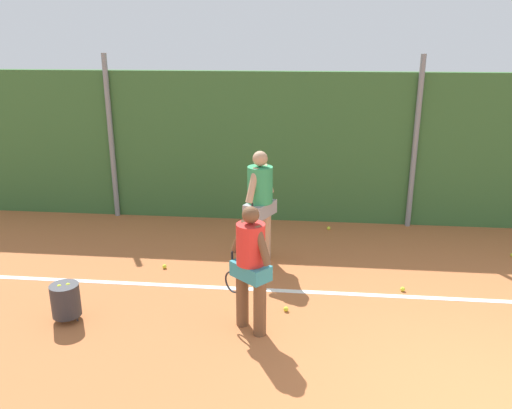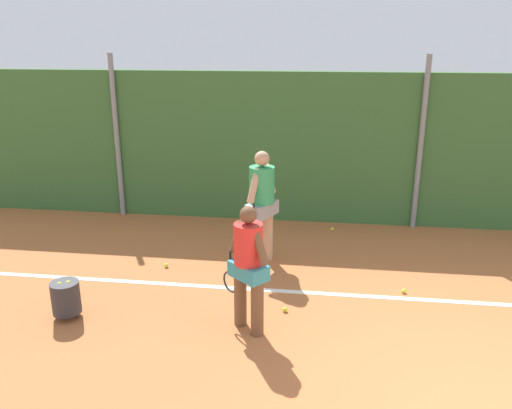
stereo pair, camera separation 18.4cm
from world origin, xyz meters
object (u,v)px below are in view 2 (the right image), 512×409
at_px(player_midcourt, 262,202).
at_px(tennis_ball_7, 333,229).
at_px(tennis_ball_5, 166,265).
at_px(tennis_ball_8, 404,291).
at_px(tennis_ball_9, 285,309).
at_px(ball_hopper, 66,297).
at_px(player_foreground_near, 248,263).

bearing_deg(player_midcourt, tennis_ball_7, 169.39).
bearing_deg(tennis_ball_5, player_midcourt, 14.94).
xyz_separation_m(tennis_ball_8, tennis_ball_9, (-1.63, -0.74, 0.00)).
height_order(ball_hopper, tennis_ball_5, ball_hopper).
bearing_deg(tennis_ball_8, tennis_ball_9, -155.50).
xyz_separation_m(tennis_ball_7, tennis_ball_8, (0.98, -2.38, 0.00)).
relative_size(ball_hopper, tennis_ball_9, 7.78).
distance_m(player_foreground_near, player_midcourt, 2.01).
bearing_deg(tennis_ball_9, ball_hopper, -169.34).
relative_size(tennis_ball_5, tennis_ball_8, 1.00).
bearing_deg(player_foreground_near, tennis_ball_9, -90.53).
xyz_separation_m(player_midcourt, tennis_ball_5, (-1.46, -0.39, -0.99)).
distance_m(ball_hopper, tennis_ball_5, 1.85).
relative_size(player_midcourt, ball_hopper, 3.54).
bearing_deg(tennis_ball_9, player_midcourt, 108.06).
height_order(player_foreground_near, tennis_ball_9, player_foreground_near).
xyz_separation_m(tennis_ball_5, tennis_ball_7, (2.61, 1.99, 0.00)).
bearing_deg(tennis_ball_5, ball_hopper, -115.88).
xyz_separation_m(ball_hopper, tennis_ball_9, (2.76, 0.52, -0.26)).
bearing_deg(tennis_ball_8, tennis_ball_5, 173.77).
bearing_deg(ball_hopper, tennis_ball_9, 10.66).
distance_m(player_foreground_near, tennis_ball_8, 2.53).
distance_m(ball_hopper, tennis_ball_8, 4.57).
relative_size(tennis_ball_8, tennis_ball_9, 1.00).
distance_m(tennis_ball_5, tennis_ball_9, 2.26).
height_order(tennis_ball_5, tennis_ball_7, same).
distance_m(player_midcourt, tennis_ball_8, 2.47).
bearing_deg(tennis_ball_7, player_foreground_near, -106.46).
bearing_deg(tennis_ball_5, tennis_ball_8, -6.23).
bearing_deg(player_foreground_near, tennis_ball_5, -5.85).
distance_m(player_midcourt, ball_hopper, 3.13).
xyz_separation_m(player_midcourt, ball_hopper, (-2.26, -2.04, -0.73)).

